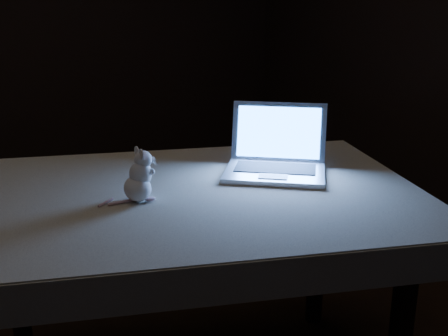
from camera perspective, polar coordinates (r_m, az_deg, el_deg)
table at (r=2.01m, az=-3.88°, el=-13.08°), size 1.65×1.32×0.77m
tablecloth at (r=1.85m, az=-4.35°, el=-4.11°), size 1.85×1.62×0.11m
laptop at (r=1.97m, az=5.25°, el=2.53°), size 0.47×0.46×0.24m
plush_mouse at (r=1.75m, az=-8.84°, el=-0.72°), size 0.15×0.15×0.17m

